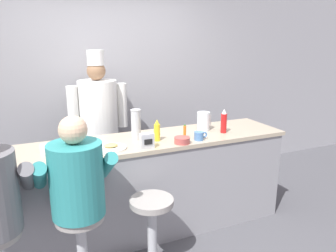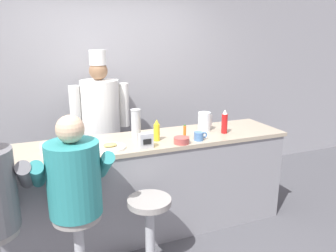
{
  "view_description": "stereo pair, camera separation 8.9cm",
  "coord_description": "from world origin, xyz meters",
  "px_view_note": "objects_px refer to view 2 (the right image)",
  "views": [
    {
      "loc": [
        -0.96,
        -2.55,
        1.93
      ],
      "look_at": [
        0.29,
        0.3,
        1.1
      ],
      "focal_mm": 35.0,
      "sensor_mm": 36.0,
      "label": 1
    },
    {
      "loc": [
        -0.88,
        -2.58,
        1.93
      ],
      "look_at": [
        0.29,
        0.3,
        1.1
      ],
      "focal_mm": 35.0,
      "sensor_mm": 36.0,
      "label": 2
    }
  ],
  "objects_px": {
    "ketchup_bottle_red": "(225,122)",
    "coffee_mug_white": "(45,147)",
    "cereal_bowl": "(182,140)",
    "empty_stool_round": "(150,222)",
    "diner_seated_teal": "(74,184)",
    "hot_sauce_bottle_orange": "(185,132)",
    "cook_in_whites_near": "(101,119)",
    "coffee_mug_blue": "(199,136)",
    "mustard_bottle_yellow": "(157,131)",
    "napkin_dispenser_chrome": "(146,141)",
    "cup_stack_steel": "(136,124)",
    "breakfast_plate": "(110,147)",
    "water_pitcher_clear": "(204,121)"
  },
  "relations": [
    {
      "from": "mustard_bottle_yellow",
      "to": "water_pitcher_clear",
      "type": "xyz_separation_m",
      "value": [
        0.6,
        0.15,
        0.0
      ]
    },
    {
      "from": "mustard_bottle_yellow",
      "to": "hot_sauce_bottle_orange",
      "type": "relative_size",
      "value": 1.54
    },
    {
      "from": "coffee_mug_white",
      "to": "cook_in_whites_near",
      "type": "height_order",
      "value": "cook_in_whites_near"
    },
    {
      "from": "ketchup_bottle_red",
      "to": "cup_stack_steel",
      "type": "relative_size",
      "value": 0.86
    },
    {
      "from": "cereal_bowl",
      "to": "empty_stool_round",
      "type": "xyz_separation_m",
      "value": [
        -0.44,
        -0.34,
        -0.57
      ]
    },
    {
      "from": "mustard_bottle_yellow",
      "to": "cereal_bowl",
      "type": "relative_size",
      "value": 1.42
    },
    {
      "from": "mustard_bottle_yellow",
      "to": "coffee_mug_white",
      "type": "relative_size",
      "value": 1.7
    },
    {
      "from": "hot_sauce_bottle_orange",
      "to": "coffee_mug_blue",
      "type": "height_order",
      "value": "hot_sauce_bottle_orange"
    },
    {
      "from": "hot_sauce_bottle_orange",
      "to": "coffee_mug_white",
      "type": "distance_m",
      "value": 1.29
    },
    {
      "from": "water_pitcher_clear",
      "to": "coffee_mug_white",
      "type": "xyz_separation_m",
      "value": [
        -1.61,
        -0.09,
        -0.06
      ]
    },
    {
      "from": "cup_stack_steel",
      "to": "empty_stool_round",
      "type": "relative_size",
      "value": 0.45
    },
    {
      "from": "coffee_mug_white",
      "to": "diner_seated_teal",
      "type": "relative_size",
      "value": 0.09
    },
    {
      "from": "hot_sauce_bottle_orange",
      "to": "coffee_mug_blue",
      "type": "bearing_deg",
      "value": -46.64
    },
    {
      "from": "mustard_bottle_yellow",
      "to": "napkin_dispenser_chrome",
      "type": "relative_size",
      "value": 1.55
    },
    {
      "from": "cereal_bowl",
      "to": "cup_stack_steel",
      "type": "distance_m",
      "value": 0.48
    },
    {
      "from": "coffee_mug_blue",
      "to": "cook_in_whites_near",
      "type": "height_order",
      "value": "cook_in_whites_near"
    },
    {
      "from": "empty_stool_round",
      "to": "coffee_mug_white",
      "type": "bearing_deg",
      "value": 142.32
    },
    {
      "from": "water_pitcher_clear",
      "to": "empty_stool_round",
      "type": "relative_size",
      "value": 0.3
    },
    {
      "from": "coffee_mug_white",
      "to": "diner_seated_teal",
      "type": "distance_m",
      "value": 0.59
    },
    {
      "from": "diner_seated_teal",
      "to": "empty_stool_round",
      "type": "xyz_separation_m",
      "value": [
        0.58,
        -0.03,
        -0.44
      ]
    },
    {
      "from": "ketchup_bottle_red",
      "to": "coffee_mug_blue",
      "type": "height_order",
      "value": "ketchup_bottle_red"
    },
    {
      "from": "coffee_mug_blue",
      "to": "napkin_dispenser_chrome",
      "type": "distance_m",
      "value": 0.55
    },
    {
      "from": "hot_sauce_bottle_orange",
      "to": "cook_in_whites_near",
      "type": "xyz_separation_m",
      "value": [
        -0.62,
        1.05,
        -0.05
      ]
    },
    {
      "from": "breakfast_plate",
      "to": "napkin_dispenser_chrome",
      "type": "xyz_separation_m",
      "value": [
        0.3,
        -0.11,
        0.05
      ]
    },
    {
      "from": "cup_stack_steel",
      "to": "cereal_bowl",
      "type": "bearing_deg",
      "value": -42.5
    },
    {
      "from": "mustard_bottle_yellow",
      "to": "coffee_mug_white",
      "type": "xyz_separation_m",
      "value": [
        -1.01,
        0.06,
        -0.06
      ]
    },
    {
      "from": "water_pitcher_clear",
      "to": "coffee_mug_blue",
      "type": "distance_m",
      "value": 0.37
    },
    {
      "from": "diner_seated_teal",
      "to": "coffee_mug_blue",
      "type": "bearing_deg",
      "value": 15.53
    },
    {
      "from": "coffee_mug_white",
      "to": "napkin_dispenser_chrome",
      "type": "bearing_deg",
      "value": -15.31
    },
    {
      "from": "diner_seated_teal",
      "to": "cook_in_whites_near",
      "type": "distance_m",
      "value": 1.59
    },
    {
      "from": "water_pitcher_clear",
      "to": "coffee_mug_blue",
      "type": "bearing_deg",
      "value": -125.82
    },
    {
      "from": "coffee_mug_white",
      "to": "breakfast_plate",
      "type": "bearing_deg",
      "value": -13.05
    },
    {
      "from": "cereal_bowl",
      "to": "cook_in_whites_near",
      "type": "xyz_separation_m",
      "value": [
        -0.53,
        1.19,
        -0.01
      ]
    },
    {
      "from": "ketchup_bottle_red",
      "to": "breakfast_plate",
      "type": "height_order",
      "value": "ketchup_bottle_red"
    },
    {
      "from": "coffee_mug_blue",
      "to": "ketchup_bottle_red",
      "type": "bearing_deg",
      "value": 19.06
    },
    {
      "from": "cereal_bowl",
      "to": "coffee_mug_blue",
      "type": "height_order",
      "value": "coffee_mug_blue"
    },
    {
      "from": "mustard_bottle_yellow",
      "to": "cook_in_whites_near",
      "type": "xyz_separation_m",
      "value": [
        -0.34,
        1.02,
        -0.08
      ]
    },
    {
      "from": "coffee_mug_white",
      "to": "hot_sauce_bottle_orange",
      "type": "bearing_deg",
      "value": -4.29
    },
    {
      "from": "cereal_bowl",
      "to": "cook_in_whites_near",
      "type": "bearing_deg",
      "value": 113.88
    },
    {
      "from": "coffee_mug_blue",
      "to": "empty_stool_round",
      "type": "distance_m",
      "value": 0.94
    },
    {
      "from": "water_pitcher_clear",
      "to": "breakfast_plate",
      "type": "xyz_separation_m",
      "value": [
        -1.07,
        -0.21,
        -0.08
      ]
    },
    {
      "from": "hot_sauce_bottle_orange",
      "to": "coffee_mug_blue",
      "type": "relative_size",
      "value": 0.97
    },
    {
      "from": "coffee_mug_blue",
      "to": "diner_seated_teal",
      "type": "xyz_separation_m",
      "value": [
        -1.22,
        -0.34,
        -0.14
      ]
    },
    {
      "from": "coffee_mug_blue",
      "to": "cook_in_whites_near",
      "type": "bearing_deg",
      "value": 122.08
    },
    {
      "from": "breakfast_plate",
      "to": "empty_stool_round",
      "type": "relative_size",
      "value": 0.42
    },
    {
      "from": "hot_sauce_bottle_orange",
      "to": "cup_stack_steel",
      "type": "height_order",
      "value": "cup_stack_steel"
    },
    {
      "from": "coffee_mug_white",
      "to": "napkin_dispenser_chrome",
      "type": "height_order",
      "value": "napkin_dispenser_chrome"
    },
    {
      "from": "empty_stool_round",
      "to": "mustard_bottle_yellow",
      "type": "bearing_deg",
      "value": 63.33
    },
    {
      "from": "water_pitcher_clear",
      "to": "cook_in_whites_near",
      "type": "distance_m",
      "value": 1.28
    },
    {
      "from": "ketchup_bottle_red",
      "to": "coffee_mug_white",
      "type": "height_order",
      "value": "ketchup_bottle_red"
    }
  ]
}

